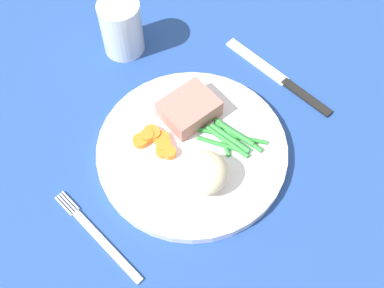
# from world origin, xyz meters

# --- Properties ---
(dining_table) EXTENTS (1.20, 0.90, 0.02)m
(dining_table) POSITION_xyz_m (0.00, 0.00, 0.01)
(dining_table) COLOR #234793
(dining_table) RESTS_ON ground
(dinner_plate) EXTENTS (0.27, 0.27, 0.02)m
(dinner_plate) POSITION_xyz_m (-0.02, -0.01, 0.03)
(dinner_plate) COLOR white
(dinner_plate) RESTS_ON dining_table
(meat_portion) EXTENTS (0.08, 0.07, 0.03)m
(meat_portion) POSITION_xyz_m (0.02, 0.04, 0.05)
(meat_portion) COLOR #B2756B
(meat_portion) RESTS_ON dinner_plate
(mashed_potatoes) EXTENTS (0.06, 0.06, 0.05)m
(mashed_potatoes) POSITION_xyz_m (-0.04, -0.06, 0.06)
(mashed_potatoes) COLOR beige
(mashed_potatoes) RESTS_ON dinner_plate
(carrot_slices) EXTENTS (0.05, 0.06, 0.01)m
(carrot_slices) POSITION_xyz_m (-0.05, 0.04, 0.04)
(carrot_slices) COLOR orange
(carrot_slices) RESTS_ON dinner_plate
(green_beans) EXTENTS (0.07, 0.09, 0.01)m
(green_beans) POSITION_xyz_m (0.03, -0.03, 0.04)
(green_beans) COLOR #2D8C38
(green_beans) RESTS_ON dinner_plate
(fork) EXTENTS (0.01, 0.17, 0.00)m
(fork) POSITION_xyz_m (-0.19, -0.01, 0.02)
(fork) COLOR silver
(fork) RESTS_ON dining_table
(knife) EXTENTS (0.02, 0.21, 0.01)m
(knife) POSITION_xyz_m (0.17, -0.01, 0.02)
(knife) COLOR black
(knife) RESTS_ON dining_table
(water_glass) EXTENTS (0.07, 0.07, 0.09)m
(water_glass) POSITION_xyz_m (0.04, 0.21, 0.06)
(water_glass) COLOR silver
(water_glass) RESTS_ON dining_table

